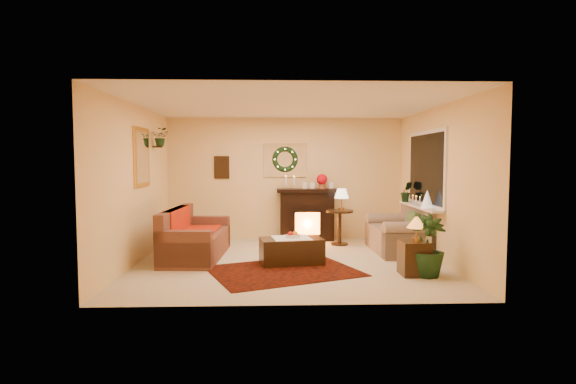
{
  "coord_description": "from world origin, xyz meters",
  "views": [
    {
      "loc": [
        -0.27,
        -7.4,
        1.69
      ],
      "look_at": [
        0.0,
        0.35,
        1.15
      ],
      "focal_mm": 28.0,
      "sensor_mm": 36.0,
      "label": 1
    }
  ],
  "objects_px": {
    "end_table_square": "(415,257)",
    "sofa": "(196,233)",
    "coffee_table": "(291,251)",
    "fireplace": "(307,215)",
    "side_table_round": "(339,229)",
    "loveseat": "(398,229)"
  },
  "relations": [
    {
      "from": "sofa",
      "to": "end_table_square",
      "type": "distance_m",
      "value": 3.69
    },
    {
      "from": "sofa",
      "to": "loveseat",
      "type": "distance_m",
      "value": 3.68
    },
    {
      "from": "sofa",
      "to": "side_table_round",
      "type": "xyz_separation_m",
      "value": [
        2.68,
        1.08,
        -0.1
      ]
    },
    {
      "from": "end_table_square",
      "to": "coffee_table",
      "type": "height_order",
      "value": "end_table_square"
    },
    {
      "from": "loveseat",
      "to": "coffee_table",
      "type": "height_order",
      "value": "loveseat"
    },
    {
      "from": "coffee_table",
      "to": "loveseat",
      "type": "bearing_deg",
      "value": 14.36
    },
    {
      "from": "fireplace",
      "to": "end_table_square",
      "type": "xyz_separation_m",
      "value": [
        1.37,
        -2.95,
        -0.28
      ]
    },
    {
      "from": "sofa",
      "to": "end_table_square",
      "type": "bearing_deg",
      "value": -18.28
    },
    {
      "from": "end_table_square",
      "to": "sofa",
      "type": "bearing_deg",
      "value": 158.65
    },
    {
      "from": "sofa",
      "to": "coffee_table",
      "type": "bearing_deg",
      "value": -15.57
    },
    {
      "from": "fireplace",
      "to": "coffee_table",
      "type": "height_order",
      "value": "fireplace"
    },
    {
      "from": "end_table_square",
      "to": "coffee_table",
      "type": "xyz_separation_m",
      "value": [
        -1.79,
        0.79,
        -0.06
      ]
    },
    {
      "from": "end_table_square",
      "to": "coffee_table",
      "type": "distance_m",
      "value": 1.96
    },
    {
      "from": "fireplace",
      "to": "end_table_square",
      "type": "bearing_deg",
      "value": -66.11
    },
    {
      "from": "end_table_square",
      "to": "fireplace",
      "type": "bearing_deg",
      "value": 114.95
    },
    {
      "from": "side_table_round",
      "to": "coffee_table",
      "type": "relative_size",
      "value": 0.7
    },
    {
      "from": "loveseat",
      "to": "coffee_table",
      "type": "relative_size",
      "value": 1.53
    },
    {
      "from": "side_table_round",
      "to": "end_table_square",
      "type": "bearing_deg",
      "value": -72.68
    },
    {
      "from": "fireplace",
      "to": "sofa",
      "type": "bearing_deg",
      "value": -143.02
    },
    {
      "from": "coffee_table",
      "to": "end_table_square",
      "type": "bearing_deg",
      "value": -33.28
    },
    {
      "from": "fireplace",
      "to": "coffee_table",
      "type": "xyz_separation_m",
      "value": [
        -0.42,
        -2.16,
        -0.34
      ]
    },
    {
      "from": "loveseat",
      "to": "end_table_square",
      "type": "bearing_deg",
      "value": -98.5
    }
  ]
}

